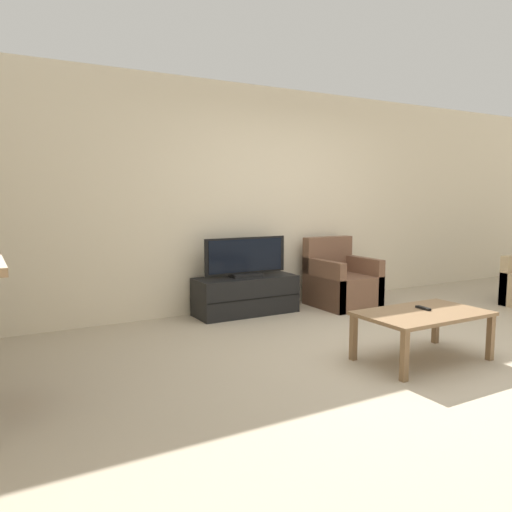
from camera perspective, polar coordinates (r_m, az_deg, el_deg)
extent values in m
plane|color=tan|center=(4.70, 17.32, -10.49)|extent=(24.00, 24.00, 0.00)
cube|color=beige|center=(6.31, 2.07, 6.60)|extent=(12.00, 0.06, 2.70)
cube|color=black|center=(5.87, -1.18, -4.50)|extent=(1.21, 0.47, 0.44)
cube|color=black|center=(5.67, -0.03, -4.92)|extent=(1.19, 0.01, 0.01)
cube|color=black|center=(5.83, -1.19, -2.18)|extent=(0.36, 0.18, 0.04)
cube|color=black|center=(5.80, -1.19, 0.07)|extent=(1.04, 0.03, 0.42)
cube|color=black|center=(5.79, -1.12, 0.06)|extent=(0.96, 0.01, 0.38)
cube|color=brown|center=(6.37, 9.83, -3.91)|extent=(0.70, 0.76, 0.40)
cube|color=brown|center=(6.54, 8.19, 0.20)|extent=(0.70, 0.14, 0.45)
cube|color=brown|center=(6.17, 7.69, -3.25)|extent=(0.10, 0.76, 0.60)
cube|color=brown|center=(6.54, 11.89, -2.76)|extent=(0.10, 0.76, 0.60)
cube|color=brown|center=(4.42, 18.53, -6.25)|extent=(1.08, 0.65, 0.03)
cube|color=brown|center=(3.93, 16.60, -10.93)|extent=(0.05, 0.05, 0.38)
cube|color=brown|center=(4.68, 25.22, -8.45)|extent=(0.05, 0.05, 0.38)
cube|color=brown|center=(4.33, 11.07, -9.13)|extent=(0.05, 0.05, 0.38)
cube|color=brown|center=(5.02, 19.85, -7.19)|extent=(0.05, 0.05, 0.38)
cube|color=black|center=(4.51, 18.53, -5.67)|extent=(0.05, 0.15, 0.02)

